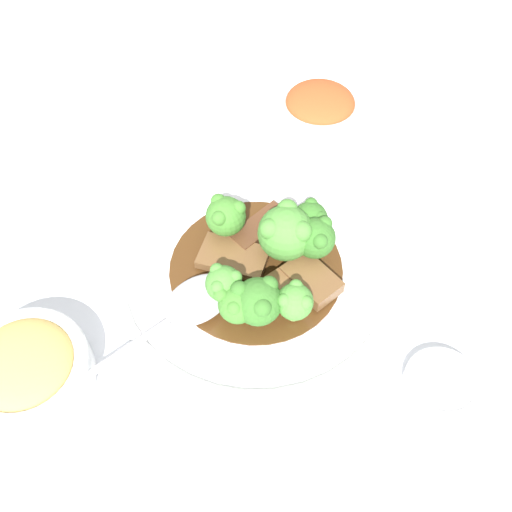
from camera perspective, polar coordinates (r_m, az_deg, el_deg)
The scene contains 18 objects.
ground_plane at distance 0.58m, azimuth 0.00°, elevation -1.95°, with size 4.00×4.00×0.00m, color silver.
main_plate at distance 0.58m, azimuth 0.00°, elevation -1.39°, with size 0.27×0.27×0.02m.
beef_strip_0 at distance 0.57m, azimuth -2.30°, elevation -0.43°, with size 0.06×0.04×0.01m.
beef_strip_1 at distance 0.59m, azimuth 0.36°, elevation 2.76°, with size 0.05×0.07×0.01m.
beef_strip_2 at distance 0.55m, azimuth 2.02°, elevation -3.42°, with size 0.06×0.07×0.01m.
beef_strip_3 at distance 0.55m, azimuth 5.31°, elevation -2.26°, with size 0.06×0.06×0.01m.
broccoli_floret_0 at distance 0.52m, azimuth -2.21°, elevation -4.47°, with size 0.03×0.03×0.04m.
broccoli_floret_1 at distance 0.52m, azimuth 3.71°, elevation -4.34°, with size 0.03×0.03×0.04m.
broccoli_floret_2 at distance 0.52m, azimuth -3.09°, elevation -2.63°, with size 0.03×0.03×0.04m.
broccoli_floret_3 at distance 0.55m, azimuth 5.63°, elevation 1.75°, with size 0.04×0.04×0.05m.
broccoli_floret_4 at distance 0.55m, azimuth 2.84°, elevation 2.29°, with size 0.05×0.05×0.06m.
broccoli_floret_5 at distance 0.57m, azimuth -2.90°, elevation 3.84°, with size 0.04×0.04×0.05m.
broccoli_floret_6 at distance 0.52m, azimuth 0.19°, elevation -4.30°, with size 0.04×0.04×0.05m.
broccoli_floret_7 at distance 0.58m, azimuth 5.17°, elevation 3.56°, with size 0.03×0.03×0.04m.
serving_spoon at distance 0.54m, azimuth -6.72°, elevation -4.94°, with size 0.14×0.18×0.01m.
side_bowl_kimchi at distance 0.71m, azimuth 6.04°, elevation 13.52°, with size 0.10×0.10×0.05m.
side_bowl_appetizer at distance 0.55m, azimuth -21.04°, elevation -10.01°, with size 0.11×0.11×0.05m.
sauce_dish at distance 0.55m, azimuth 17.29°, elevation -11.46°, with size 0.07×0.07×0.01m.
Camera 1 is at (-0.09, 0.31, 0.49)m, focal length 42.00 mm.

